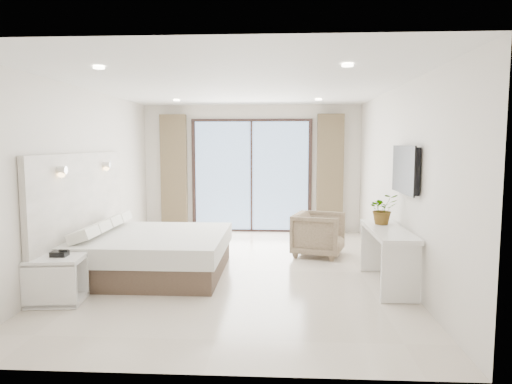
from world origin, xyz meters
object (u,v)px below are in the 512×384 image
at_px(console_desk, 388,245).
at_px(armchair, 319,232).
at_px(bed, 151,253).
at_px(nightstand, 56,280).

distance_m(console_desk, armchair, 1.80).
xyz_separation_m(bed, nightstand, (-0.77, -1.28, -0.03)).
bearing_deg(console_desk, nightstand, -167.64).
bearing_deg(nightstand, bed, 52.20).
xyz_separation_m(bed, console_desk, (3.29, -0.39, 0.25)).
xyz_separation_m(console_desk, armchair, (-0.77, 1.62, -0.15)).
height_order(nightstand, console_desk, console_desk).
height_order(console_desk, armchair, armchair).
relative_size(nightstand, console_desk, 0.44).
height_order(bed, nightstand, bed).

